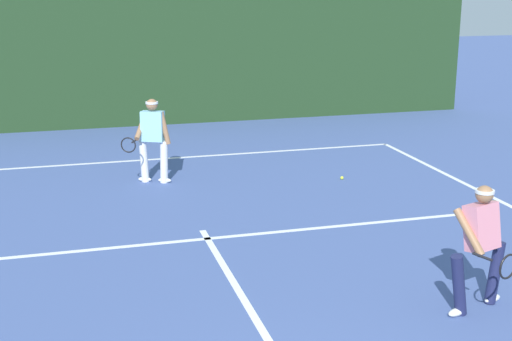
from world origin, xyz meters
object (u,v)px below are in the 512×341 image
at_px(tennis_ball, 475,234).
at_px(tennis_ball_extra, 342,178).
at_px(player_near, 481,243).
at_px(player_far, 153,137).

height_order(tennis_ball, tennis_ball_extra, same).
xyz_separation_m(player_near, tennis_ball_extra, (0.63, 5.75, -0.81)).
xyz_separation_m(player_far, tennis_ball_extra, (3.59, -0.80, -0.87)).
distance_m(player_far, tennis_ball_extra, 3.78).
relative_size(tennis_ball, tennis_ball_extra, 1.00).
distance_m(player_near, tennis_ball_extra, 5.84).
distance_m(player_near, tennis_ball, 2.74).
bearing_deg(tennis_ball, player_far, 135.22).
bearing_deg(tennis_ball, player_near, -122.17).
height_order(player_near, tennis_ball_extra, player_near).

